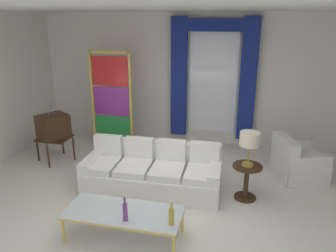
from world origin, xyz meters
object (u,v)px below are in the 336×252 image
at_px(bottle_crystal_tall, 125,211).
at_px(bottle_blue_decanter, 171,216).
at_px(vintage_tv, 53,128).
at_px(round_side_table, 246,179).
at_px(stained_glass_divider, 112,103).
at_px(table_lamp_brass, 250,141).
at_px(peacock_figurine, 126,148).
at_px(couch_white_long, 153,172).
at_px(armchair_white, 296,163).
at_px(coffee_table, 124,213).

bearing_deg(bottle_crystal_tall, bottle_blue_decanter, 5.29).
distance_m(vintage_tv, round_side_table, 3.96).
distance_m(stained_glass_divider, table_lamp_brass, 3.38).
bearing_deg(table_lamp_brass, bottle_blue_decanter, -120.44).
bearing_deg(peacock_figurine, bottle_blue_decanter, -59.31).
bearing_deg(peacock_figurine, round_side_table, -24.02).
distance_m(couch_white_long, round_side_table, 1.59).
relative_size(vintage_tv, table_lamp_brass, 2.36).
relative_size(couch_white_long, bottle_blue_decanter, 7.73).
bearing_deg(round_side_table, armchair_white, 47.14).
bearing_deg(round_side_table, stained_glass_divider, 151.77).
bearing_deg(peacock_figurine, couch_white_long, -50.87).
height_order(bottle_blue_decanter, bottle_crystal_tall, bottle_crystal_tall).
xyz_separation_m(bottle_crystal_tall, stained_glass_divider, (-1.48, 3.21, 0.51)).
xyz_separation_m(bottle_blue_decanter, armchair_white, (1.82, 2.54, -0.24)).
xyz_separation_m(bottle_crystal_tall, vintage_tv, (-2.38, 2.27, 0.18)).
distance_m(bottle_blue_decanter, bottle_crystal_tall, 0.59).
height_order(bottle_blue_decanter, armchair_white, armchair_white).
relative_size(peacock_figurine, round_side_table, 1.01).
bearing_deg(vintage_tv, peacock_figurine, 18.35).
xyz_separation_m(armchair_white, stained_glass_divider, (-3.89, 0.62, 0.77)).
xyz_separation_m(coffee_table, table_lamp_brass, (1.60, 1.42, 0.65)).
relative_size(couch_white_long, armchair_white, 2.32).
bearing_deg(bottle_blue_decanter, armchair_white, 54.29).
height_order(armchair_white, table_lamp_brass, table_lamp_brass).
bearing_deg(bottle_blue_decanter, coffee_table, 168.89).
height_order(vintage_tv, peacock_figurine, vintage_tv).
distance_m(armchair_white, table_lamp_brass, 1.53).
bearing_deg(peacock_figurine, table_lamp_brass, -24.02).
bearing_deg(vintage_tv, armchair_white, 3.84).
distance_m(coffee_table, vintage_tv, 3.11).
distance_m(bottle_crystal_tall, peacock_figurine, 2.92).
bearing_deg(armchair_white, vintage_tv, -176.16).
height_order(bottle_crystal_tall, table_lamp_brass, table_lamp_brass).
bearing_deg(armchair_white, table_lamp_brass, -132.86).
bearing_deg(stained_glass_divider, round_side_table, -28.23).
relative_size(vintage_tv, peacock_figurine, 2.24).
xyz_separation_m(armchair_white, peacock_figurine, (-3.41, 0.14, -0.07)).
bearing_deg(table_lamp_brass, armchair_white, 47.14).
xyz_separation_m(peacock_figurine, round_side_table, (2.50, -1.12, 0.14)).
height_order(couch_white_long, armchair_white, couch_white_long).
bearing_deg(vintage_tv, table_lamp_brass, -9.57).
relative_size(couch_white_long, vintage_tv, 1.76).
height_order(bottle_crystal_tall, stained_glass_divider, stained_glass_divider).
relative_size(bottle_crystal_tall, armchair_white, 0.33).
xyz_separation_m(vintage_tv, table_lamp_brass, (3.89, -0.66, 0.30)).
xyz_separation_m(couch_white_long, table_lamp_brass, (1.59, 0.01, 0.72)).
relative_size(armchair_white, peacock_figurine, 1.70).
bearing_deg(armchair_white, bottle_blue_decanter, -125.71).
bearing_deg(round_side_table, couch_white_long, -179.58).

